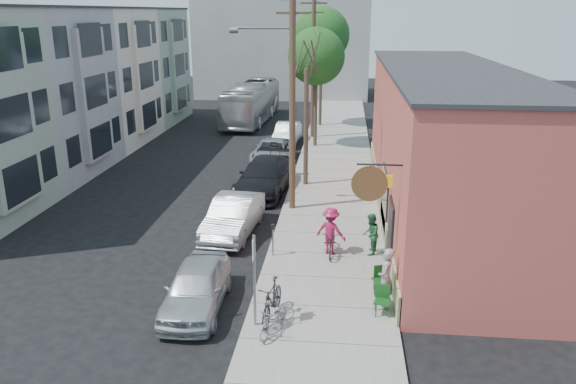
# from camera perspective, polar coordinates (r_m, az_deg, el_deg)

# --- Properties ---
(ground) EXTENTS (120.00, 120.00, 0.00)m
(ground) POSITION_cam_1_polar(r_m,az_deg,el_deg) (21.85, -7.29, -6.09)
(ground) COLOR black
(sidewalk) EXTENTS (4.50, 58.00, 0.15)m
(sidewalk) POSITION_cam_1_polar(r_m,az_deg,el_deg) (31.65, 4.69, 1.78)
(sidewalk) COLOR gray
(sidewalk) RESTS_ON ground
(cafe_building) EXTENTS (6.60, 20.20, 6.61)m
(cafe_building) POSITION_cam_1_polar(r_m,az_deg,el_deg) (25.38, 15.34, 4.68)
(cafe_building) COLOR #B54C43
(cafe_building) RESTS_ON ground
(apartment_row) EXTENTS (6.30, 32.00, 9.00)m
(apartment_row) POSITION_cam_1_polar(r_m,az_deg,el_deg) (37.56, -20.80, 10.14)
(apartment_row) COLOR #96A68C
(apartment_row) RESTS_ON ground
(end_cap_building) EXTENTS (18.00, 8.00, 12.00)m
(end_cap_building) POSITION_cam_1_polar(r_m,az_deg,el_deg) (61.85, -0.48, 15.27)
(end_cap_building) COLOR #9D9C98
(end_cap_building) RESTS_ON ground
(sign_post) EXTENTS (0.07, 0.45, 2.80)m
(sign_post) POSITION_cam_1_polar(r_m,az_deg,el_deg) (15.96, -3.45, -8.12)
(sign_post) COLOR slate
(sign_post) RESTS_ON sidewalk
(parking_meter_near) EXTENTS (0.14, 0.14, 1.24)m
(parking_meter_near) POSITION_cam_1_polar(r_m,az_deg,el_deg) (20.72, -1.55, -4.35)
(parking_meter_near) COLOR slate
(parking_meter_near) RESTS_ON sidewalk
(parking_meter_far) EXTENTS (0.14, 0.14, 1.24)m
(parking_meter_far) POSITION_cam_1_polar(r_m,az_deg,el_deg) (29.46, 0.74, 2.45)
(parking_meter_far) COLOR slate
(parking_meter_far) RESTS_ON sidewalk
(utility_pole_near) EXTENTS (3.57, 0.28, 10.00)m
(utility_pole_near) POSITION_cam_1_polar(r_m,az_deg,el_deg) (24.78, 0.30, 9.96)
(utility_pole_near) COLOR #503A28
(utility_pole_near) RESTS_ON sidewalk
(utility_pole_far) EXTENTS (1.80, 0.28, 10.00)m
(utility_pole_far) POSITION_cam_1_polar(r_m,az_deg,el_deg) (40.19, 2.58, 12.90)
(utility_pole_far) COLOR #503A28
(utility_pole_far) RESTS_ON sidewalk
(tree_bare) EXTENTS (0.24, 0.24, 5.98)m
(tree_bare) POSITION_cam_1_polar(r_m,az_deg,el_deg) (28.87, 1.84, 6.52)
(tree_bare) COLOR #44392C
(tree_bare) RESTS_ON sidewalk
(tree_leafy_mid) EXTENTS (3.71, 3.71, 7.75)m
(tree_leafy_mid) POSITION_cam_1_polar(r_m,az_deg,el_deg) (37.34, 2.89, 13.57)
(tree_leafy_mid) COLOR #44392C
(tree_leafy_mid) RESTS_ON sidewalk
(tree_leafy_far) EXTENTS (4.27, 4.27, 9.08)m
(tree_leafy_far) POSITION_cam_1_polar(r_m,az_deg,el_deg) (44.49, 3.42, 15.61)
(tree_leafy_far) COLOR #44392C
(tree_leafy_far) RESTS_ON sidewalk
(patio_chair_a) EXTENTS (0.63, 0.63, 0.88)m
(patio_chair_a) POSITION_cam_1_polar(r_m,az_deg,el_deg) (18.47, 9.38, -8.84)
(patio_chair_a) COLOR #134718
(patio_chair_a) RESTS_ON sidewalk
(patio_chair_b) EXTENTS (0.60, 0.60, 0.88)m
(patio_chair_b) POSITION_cam_1_polar(r_m,az_deg,el_deg) (17.26, 9.57, -10.87)
(patio_chair_b) COLOR #134718
(patio_chair_b) RESTS_ON sidewalk
(patron_grey) EXTENTS (0.58, 0.77, 1.92)m
(patron_grey) POSITION_cam_1_polar(r_m,az_deg,el_deg) (17.48, 9.89, -8.59)
(patron_grey) COLOR gray
(patron_grey) RESTS_ON sidewalk
(patron_green) EXTENTS (0.72, 0.86, 1.58)m
(patron_green) POSITION_cam_1_polar(r_m,az_deg,el_deg) (21.09, 8.39, -4.27)
(patron_green) COLOR #286539
(patron_green) RESTS_ON sidewalk
(cyclist) EXTENTS (1.33, 1.06, 1.80)m
(cyclist) POSITION_cam_1_polar(r_m,az_deg,el_deg) (20.93, 4.37, -3.96)
(cyclist) COLOR #9E1646
(cyclist) RESTS_ON sidewalk
(cyclist_bike) EXTENTS (0.69, 1.86, 0.97)m
(cyclist_bike) POSITION_cam_1_polar(r_m,az_deg,el_deg) (21.09, 4.34, -5.02)
(cyclist_bike) COLOR black
(cyclist_bike) RESTS_ON sidewalk
(parked_bike_a) EXTENTS (0.85, 2.07, 1.21)m
(parked_bike_a) POSITION_cam_1_polar(r_m,az_deg,el_deg) (16.72, -1.64, -10.98)
(parked_bike_a) COLOR black
(parked_bike_a) RESTS_ON sidewalk
(parked_bike_b) EXTENTS (1.08, 1.71, 0.85)m
(parked_bike_b) POSITION_cam_1_polar(r_m,az_deg,el_deg) (16.20, -1.47, -12.73)
(parked_bike_b) COLOR gray
(parked_bike_b) RESTS_ON sidewalk
(car_0) EXTENTS (1.86, 4.32, 1.45)m
(car_0) POSITION_cam_1_polar(r_m,az_deg,el_deg) (17.74, -9.30, -9.52)
(car_0) COLOR #B9BEC2
(car_0) RESTS_ON ground
(car_1) EXTENTS (2.02, 4.84, 1.56)m
(car_1) POSITION_cam_1_polar(r_m,az_deg,el_deg) (23.24, -5.58, -2.45)
(car_1) COLOR silver
(car_1) RESTS_ON ground
(car_2) EXTENTS (2.82, 5.96, 1.68)m
(car_2) POSITION_cam_1_polar(r_m,az_deg,el_deg) (28.53, -2.38, 1.62)
(car_2) COLOR black
(car_2) RESTS_ON ground
(car_3) EXTENTS (2.46, 5.03, 1.38)m
(car_3) POSITION_cam_1_polar(r_m,az_deg,el_deg) (34.29, -1.55, 4.16)
(car_3) COLOR #A4A6AC
(car_3) RESTS_ON ground
(car_4) EXTENTS (1.69, 4.44, 1.44)m
(car_4) POSITION_cam_1_polar(r_m,az_deg,el_deg) (39.27, -0.08, 5.98)
(car_4) COLOR #A8ACAF
(car_4) RESTS_ON ground
(bus) EXTENTS (3.30, 11.69, 3.22)m
(bus) POSITION_cam_1_polar(r_m,az_deg,el_deg) (47.19, -3.74, 9.06)
(bus) COLOR silver
(bus) RESTS_ON ground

